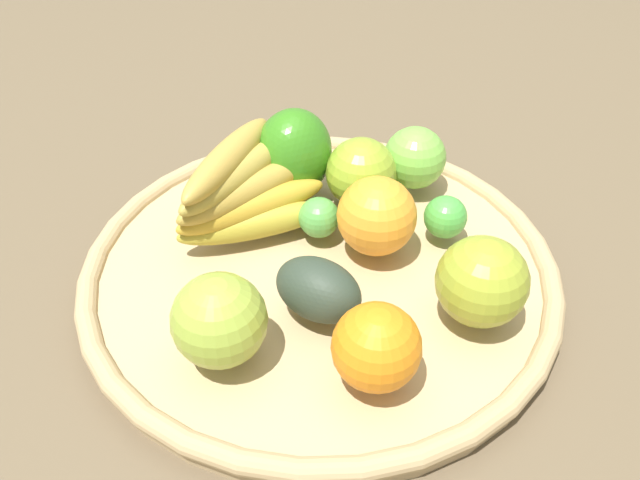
% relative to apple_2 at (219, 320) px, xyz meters
% --- Properties ---
extents(ground_plane, '(2.40, 2.40, 0.00)m').
position_rel_apple_2_xyz_m(ground_plane, '(-0.04, 0.14, -0.07)').
color(ground_plane, brown).
rests_on(ground_plane, ground).
extents(basket, '(0.46, 0.46, 0.03)m').
position_rel_apple_2_xyz_m(basket, '(-0.04, 0.14, -0.05)').
color(basket, tan).
rests_on(basket, ground_plane).
extents(apple_2, '(0.09, 0.09, 0.08)m').
position_rel_apple_2_xyz_m(apple_2, '(0.00, 0.00, 0.00)').
color(apple_2, '#93AC3A').
rests_on(apple_2, basket).
extents(orange_0, '(0.10, 0.10, 0.08)m').
position_rel_apple_2_xyz_m(orange_0, '(-0.01, 0.19, -0.00)').
color(orange_0, orange).
rests_on(orange_0, basket).
extents(banana_bunch, '(0.13, 0.16, 0.09)m').
position_rel_apple_2_xyz_m(banana_bunch, '(-0.12, 0.11, 0.01)').
color(banana_bunch, '#A8982E').
rests_on(banana_bunch, basket).
extents(avocado, '(0.09, 0.07, 0.05)m').
position_rel_apple_2_xyz_m(avocado, '(0.02, 0.09, -0.01)').
color(avocado, '#2D3A2C').
rests_on(avocado, basket).
extents(apple_0, '(0.09, 0.09, 0.08)m').
position_rel_apple_2_xyz_m(apple_0, '(0.11, 0.19, 0.00)').
color(apple_0, '#93A02C').
rests_on(apple_0, basket).
extents(bell_pepper, '(0.08, 0.08, 0.10)m').
position_rel_apple_2_xyz_m(bell_pepper, '(-0.14, 0.19, 0.01)').
color(bell_pepper, '#357A1B').
rests_on(bell_pepper, basket).
extents(lime_0, '(0.06, 0.06, 0.04)m').
position_rel_apple_2_xyz_m(lime_0, '(0.02, 0.25, -0.02)').
color(lime_0, green).
rests_on(lime_0, basket).
extents(apple_1, '(0.08, 0.08, 0.07)m').
position_rel_apple_2_xyz_m(apple_1, '(-0.06, 0.30, -0.00)').
color(apple_1, '#75BB44').
rests_on(apple_1, basket).
extents(orange_1, '(0.10, 0.10, 0.07)m').
position_rel_apple_2_xyz_m(orange_1, '(0.10, 0.08, -0.00)').
color(orange_1, orange).
rests_on(orange_1, basket).
extents(lime_1, '(0.05, 0.05, 0.04)m').
position_rel_apple_2_xyz_m(lime_1, '(-0.06, 0.16, -0.02)').
color(lime_1, '#509D45').
rests_on(lime_1, basket).
extents(apple_3, '(0.10, 0.10, 0.07)m').
position_rel_apple_2_xyz_m(apple_3, '(-0.08, 0.23, -0.00)').
color(apple_3, '#8CA62C').
rests_on(apple_3, basket).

